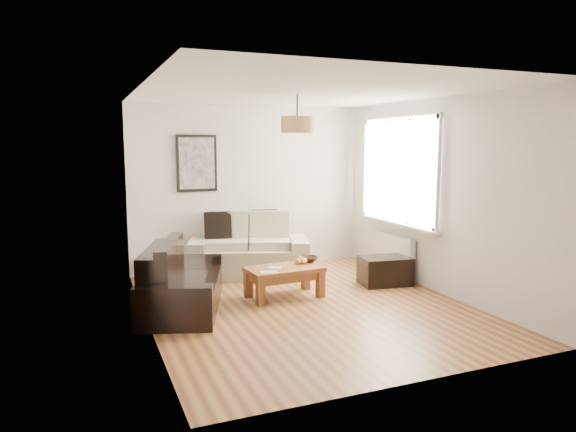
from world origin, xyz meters
name	(u,v)px	position (x,y,z in m)	size (l,w,h in m)	color
floor	(306,306)	(0.00, 0.00, 0.00)	(4.50, 4.50, 0.00)	brown
ceiling	(307,92)	(0.00, 0.00, 2.60)	(3.80, 4.50, 0.00)	white
wall_back	(249,187)	(0.00, 2.25, 1.30)	(3.80, 0.04, 2.60)	silver
wall_front	(421,230)	(0.00, -2.25, 1.30)	(3.80, 0.04, 2.60)	silver
wall_left	(145,209)	(-1.90, 0.00, 1.30)	(0.04, 4.50, 2.60)	silver
wall_right	(436,196)	(1.90, 0.00, 1.30)	(0.04, 4.50, 2.60)	silver
window_bay	(400,171)	(1.86, 0.80, 1.60)	(0.14, 1.90, 1.60)	white
radiator	(395,252)	(1.82, 0.80, 0.38)	(0.10, 0.90, 0.52)	white
poster	(197,163)	(-0.85, 2.22, 1.70)	(0.62, 0.04, 0.87)	black
pendant_shade	(297,125)	(0.00, 0.30, 2.23)	(0.40, 0.40, 0.20)	tan
loveseat_cream	(249,246)	(-0.17, 1.78, 0.44)	(1.78, 0.97, 0.88)	#B8B294
sofa_leather	(183,278)	(-1.43, 0.49, 0.38)	(1.74, 0.85, 0.75)	black
coffee_table	(284,282)	(-0.11, 0.45, 0.20)	(0.98, 0.53, 0.40)	brown
ottoman	(385,271)	(1.45, 0.48, 0.20)	(0.70, 0.45, 0.40)	black
cushion_left	(218,225)	(-0.60, 2.00, 0.76)	(0.41, 0.13, 0.41)	black
cushion_right	(264,223)	(0.15, 2.00, 0.75)	(0.41, 0.13, 0.41)	black
fruit_bowl	(308,259)	(0.32, 0.65, 0.43)	(0.27, 0.27, 0.07)	black
orange_a	(303,261)	(0.19, 0.53, 0.44)	(0.08, 0.08, 0.08)	orange
orange_b	(305,261)	(0.22, 0.54, 0.44)	(0.07, 0.07, 0.07)	orange
orange_c	(298,262)	(0.11, 0.53, 0.44)	(0.08, 0.08, 0.08)	#E84B13
papers	(269,272)	(-0.39, 0.27, 0.40)	(0.21, 0.15, 0.01)	silver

